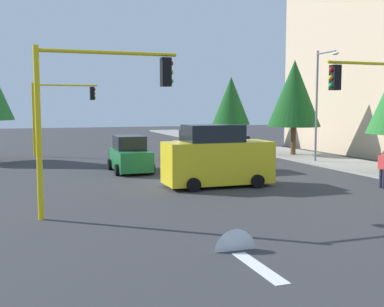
% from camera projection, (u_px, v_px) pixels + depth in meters
% --- Properties ---
extents(ground_plane, '(120.00, 120.00, 0.00)m').
position_uv_depth(ground_plane, '(199.00, 180.00, 23.11)').
color(ground_plane, '#353538').
extents(sidewalk_kerb, '(80.00, 4.00, 0.15)m').
position_uv_depth(sidewalk_kerb, '(323.00, 160.00, 31.18)').
color(sidewalk_kerb, gray).
rests_on(sidewalk_kerb, ground).
extents(lane_arrow_near, '(2.40, 1.10, 1.10)m').
position_uv_depth(lane_arrow_near, '(244.00, 257.00, 11.30)').
color(lane_arrow_near, silver).
rests_on(lane_arrow_near, ground).
extents(traffic_signal_near_right, '(0.36, 4.59, 5.46)m').
position_uv_depth(traffic_signal_near_right, '(97.00, 97.00, 15.25)').
color(traffic_signal_near_right, yellow).
rests_on(traffic_signal_near_right, ground).
extents(traffic_signal_far_right, '(0.36, 4.59, 5.25)m').
position_uv_depth(traffic_signal_far_right, '(61.00, 104.00, 34.11)').
color(traffic_signal_far_right, yellow).
rests_on(traffic_signal_far_right, ground).
extents(traffic_signal_near_left, '(0.36, 4.59, 5.41)m').
position_uv_depth(traffic_signal_near_left, '(383.00, 100.00, 18.89)').
color(traffic_signal_near_left, yellow).
rests_on(traffic_signal_near_left, ground).
extents(street_lamp_curbside, '(2.15, 0.28, 7.00)m').
position_uv_depth(street_lamp_curbside, '(320.00, 94.00, 29.03)').
color(street_lamp_curbside, slate).
rests_on(street_lamp_curbside, ground).
extents(tree_roadside_mid, '(3.75, 3.75, 6.84)m').
position_uv_depth(tree_roadside_mid, '(294.00, 94.00, 33.41)').
color(tree_roadside_mid, brown).
rests_on(tree_roadside_mid, ground).
extents(tree_roadside_far, '(3.43, 3.43, 6.23)m').
position_uv_depth(tree_roadside_far, '(231.00, 101.00, 42.70)').
color(tree_roadside_far, brown).
rests_on(tree_roadside_far, ground).
extents(delivery_van_yellow, '(2.22, 4.80, 2.77)m').
position_uv_depth(delivery_van_yellow, '(217.00, 158.00, 21.13)').
color(delivery_van_yellow, yellow).
rests_on(delivery_van_yellow, ground).
extents(car_orange, '(4.00, 2.01, 1.98)m').
position_uv_depth(car_orange, '(193.00, 147.00, 31.55)').
color(car_orange, orange).
rests_on(car_orange, ground).
extents(car_green, '(3.84, 2.07, 1.98)m').
position_uv_depth(car_green, '(130.00, 155.00, 25.91)').
color(car_green, '#1E7238').
rests_on(car_green, ground).
extents(car_red, '(4.07, 1.95, 1.98)m').
position_uv_depth(car_red, '(229.00, 154.00, 26.69)').
color(car_red, red).
rests_on(car_red, ground).
extents(pedestrian_crossing, '(0.40, 0.24, 1.70)m').
position_uv_depth(pedestrian_crossing, '(383.00, 168.00, 20.68)').
color(pedestrian_crossing, '#262638').
rests_on(pedestrian_crossing, ground).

